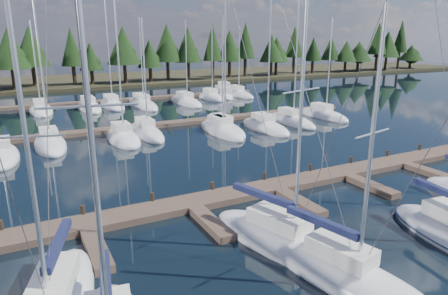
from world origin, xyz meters
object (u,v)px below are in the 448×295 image
main_dock (278,190)px  front_sailboat_3 (347,277)px  motor_yacht_right (224,94)px  front_sailboat_2 (285,241)px

main_dock → front_sailboat_3: 10.06m
front_sailboat_3 → main_dock: bearing=71.6°
main_dock → motor_yacht_right: (16.47, 39.58, 0.26)m
front_sailboat_2 → main_dock: bearing=58.1°
front_sailboat_2 → motor_yacht_right: front_sailboat_2 is taller
front_sailboat_3 → motor_yacht_right: (19.64, 49.12, 0.18)m
front_sailboat_2 → front_sailboat_3: front_sailboat_2 is taller
motor_yacht_right → front_sailboat_2: bearing=-113.9°
main_dock → front_sailboat_3: (-3.17, -9.54, 0.08)m
main_dock → motor_yacht_right: bearing=67.4°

